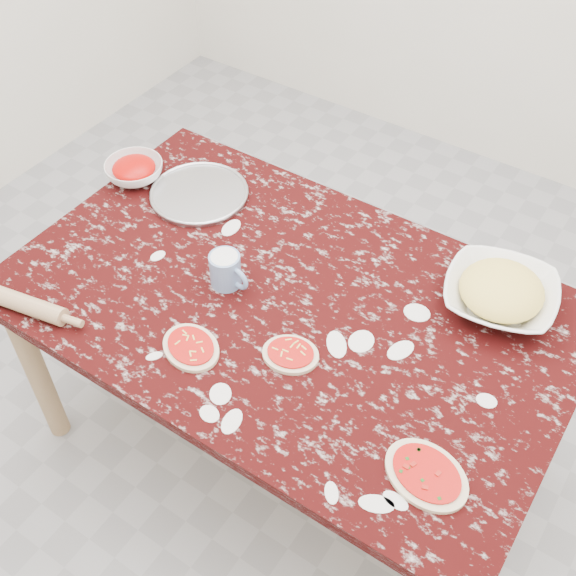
{
  "coord_description": "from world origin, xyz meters",
  "views": [
    {
      "loc": [
        0.76,
        -1.14,
        2.24
      ],
      "look_at": [
        0.0,
        0.0,
        0.8
      ],
      "focal_mm": 44.37,
      "sensor_mm": 36.0,
      "label": 1
    }
  ],
  "objects_px": {
    "worktable": "(288,319)",
    "rolling_pin": "(24,304)",
    "flour_mug": "(226,270)",
    "sauce_bowl": "(134,171)",
    "cheese_bowl": "(500,296)",
    "pizza_tray": "(199,194)"
  },
  "relations": [
    {
      "from": "worktable",
      "to": "cheese_bowl",
      "type": "bearing_deg",
      "value": 31.97
    },
    {
      "from": "sauce_bowl",
      "to": "flour_mug",
      "type": "relative_size",
      "value": 1.44
    },
    {
      "from": "flour_mug",
      "to": "sauce_bowl",
      "type": "bearing_deg",
      "value": 158.23
    },
    {
      "from": "rolling_pin",
      "to": "pizza_tray",
      "type": "bearing_deg",
      "value": 82.42
    },
    {
      "from": "cheese_bowl",
      "to": "rolling_pin",
      "type": "height_order",
      "value": "cheese_bowl"
    },
    {
      "from": "pizza_tray",
      "to": "flour_mug",
      "type": "xyz_separation_m",
      "value": [
        0.32,
        -0.27,
        0.05
      ]
    },
    {
      "from": "worktable",
      "to": "cheese_bowl",
      "type": "xyz_separation_m",
      "value": [
        0.5,
        0.31,
        0.12
      ]
    },
    {
      "from": "rolling_pin",
      "to": "sauce_bowl",
      "type": "bearing_deg",
      "value": 103.52
    },
    {
      "from": "sauce_bowl",
      "to": "cheese_bowl",
      "type": "xyz_separation_m",
      "value": [
        1.24,
        0.13,
        0.01
      ]
    },
    {
      "from": "worktable",
      "to": "rolling_pin",
      "type": "relative_size",
      "value": 6.06
    },
    {
      "from": "worktable",
      "to": "flour_mug",
      "type": "relative_size",
      "value": 11.88
    },
    {
      "from": "cheese_bowl",
      "to": "flour_mug",
      "type": "bearing_deg",
      "value": -152.56
    },
    {
      "from": "pizza_tray",
      "to": "flour_mug",
      "type": "height_order",
      "value": "flour_mug"
    },
    {
      "from": "sauce_bowl",
      "to": "flour_mug",
      "type": "bearing_deg",
      "value": -21.77
    },
    {
      "from": "cheese_bowl",
      "to": "flour_mug",
      "type": "height_order",
      "value": "flour_mug"
    },
    {
      "from": "sauce_bowl",
      "to": "worktable",
      "type": "bearing_deg",
      "value": -13.64
    },
    {
      "from": "pizza_tray",
      "to": "flour_mug",
      "type": "bearing_deg",
      "value": -40.1
    },
    {
      "from": "sauce_bowl",
      "to": "flour_mug",
      "type": "height_order",
      "value": "flour_mug"
    },
    {
      "from": "worktable",
      "to": "rolling_pin",
      "type": "height_order",
      "value": "rolling_pin"
    },
    {
      "from": "worktable",
      "to": "rolling_pin",
      "type": "bearing_deg",
      "value": -143.33
    },
    {
      "from": "flour_mug",
      "to": "rolling_pin",
      "type": "distance_m",
      "value": 0.57
    },
    {
      "from": "pizza_tray",
      "to": "rolling_pin",
      "type": "xyz_separation_m",
      "value": [
        -0.09,
        -0.67,
        0.02
      ]
    }
  ]
}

